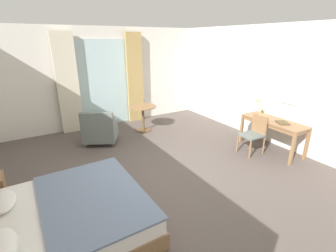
% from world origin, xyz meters
% --- Properties ---
extents(ground, '(6.88, 7.92, 0.10)m').
position_xyz_m(ground, '(0.00, 0.00, -0.05)').
color(ground, '#564C47').
extents(wall_back, '(6.48, 0.12, 2.88)m').
position_xyz_m(wall_back, '(0.00, 3.70, 1.44)').
color(wall_back, silver).
rests_on(wall_back, ground).
extents(wall_right, '(0.12, 7.52, 2.88)m').
position_xyz_m(wall_right, '(3.18, 0.00, 1.44)').
color(wall_right, silver).
rests_on(wall_right, ground).
extents(balcony_glass_door, '(1.55, 0.02, 2.53)m').
position_xyz_m(balcony_glass_door, '(-0.07, 3.62, 1.27)').
color(balcony_glass_door, silver).
rests_on(balcony_glass_door, ground).
extents(curtain_panel_left, '(0.57, 0.10, 2.73)m').
position_xyz_m(curtain_panel_left, '(-1.06, 3.52, 1.36)').
color(curtain_panel_left, beige).
rests_on(curtain_panel_left, ground).
extents(curtain_panel_right, '(0.50, 0.10, 2.73)m').
position_xyz_m(curtain_panel_right, '(0.93, 3.52, 1.36)').
color(curtain_panel_right, tan).
rests_on(curtain_panel_right, ground).
extents(bed, '(2.08, 1.93, 0.91)m').
position_xyz_m(bed, '(-1.97, -0.57, 0.26)').
color(bed, olive).
rests_on(bed, ground).
extents(writing_desk, '(0.59, 1.48, 0.76)m').
position_xyz_m(writing_desk, '(2.72, -0.26, 0.66)').
color(writing_desk, olive).
rests_on(writing_desk, ground).
extents(desk_chair, '(0.49, 0.44, 0.89)m').
position_xyz_m(desk_chair, '(2.26, -0.12, 0.50)').
color(desk_chair, slate).
rests_on(desk_chair, ground).
extents(desk_lamp, '(0.27, 0.17, 0.48)m').
position_xyz_m(desk_lamp, '(2.64, 0.15, 1.07)').
color(desk_lamp, tan).
rests_on(desk_lamp, writing_desk).
extents(closed_book, '(0.33, 0.36, 0.03)m').
position_xyz_m(closed_book, '(2.70, -0.50, 0.77)').
color(closed_book, brown).
rests_on(closed_book, writing_desk).
extents(armchair_by_window, '(1.02, 1.00, 0.89)m').
position_xyz_m(armchair_by_window, '(-0.65, 2.24, 0.35)').
color(armchair_by_window, slate).
rests_on(armchair_by_window, ground).
extents(round_cafe_table, '(0.75, 0.75, 0.74)m').
position_xyz_m(round_cafe_table, '(0.69, 2.51, 0.55)').
color(round_cafe_table, olive).
rests_on(round_cafe_table, ground).
extents(wall_mirror, '(0.02, 0.41, 0.76)m').
position_xyz_m(wall_mirror, '(3.10, -0.26, 1.48)').
color(wall_mirror, silver).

